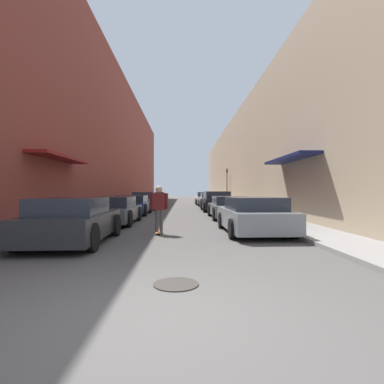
# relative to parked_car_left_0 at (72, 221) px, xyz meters

# --- Properties ---
(ground) EXTENTS (125.35, 125.35, 0.00)m
(ground) POSITION_rel_parked_car_left_0_xyz_m (2.77, 17.86, -0.62)
(ground) COLOR #4C4947
(curb_strip_left) EXTENTS (1.80, 56.98, 0.12)m
(curb_strip_left) POSITION_rel_parked_car_left_0_xyz_m (-1.85, 23.55, -0.56)
(curb_strip_left) COLOR gray
(curb_strip_left) RESTS_ON ground
(curb_strip_right) EXTENTS (1.80, 56.98, 0.12)m
(curb_strip_right) POSITION_rel_parked_car_left_0_xyz_m (7.39, 23.55, -0.56)
(curb_strip_right) COLOR gray
(curb_strip_right) RESTS_ON ground
(building_row_left) EXTENTS (4.90, 56.98, 12.94)m
(building_row_left) POSITION_rel_parked_car_left_0_xyz_m (-4.75, 23.55, 5.85)
(building_row_left) COLOR brown
(building_row_left) RESTS_ON ground
(building_row_right) EXTENTS (4.90, 56.98, 9.13)m
(building_row_right) POSITION_rel_parked_car_left_0_xyz_m (10.29, 23.55, 3.94)
(building_row_right) COLOR tan
(building_row_right) RESTS_ON ground
(parked_car_left_0) EXTENTS (2.00, 4.10, 1.26)m
(parked_car_left_0) POSITION_rel_parked_car_left_0_xyz_m (0.00, 0.00, 0.00)
(parked_car_left_0) COLOR #232326
(parked_car_left_0) RESTS_ON ground
(parked_car_left_1) EXTENTS (1.86, 4.18, 1.20)m
(parked_car_left_1) POSITION_rel_parked_car_left_0_xyz_m (0.09, 4.80, -0.03)
(parked_car_left_1) COLOR #515459
(parked_car_left_1) RESTS_ON ground
(parked_car_left_2) EXTENTS (1.97, 4.19, 1.17)m
(parked_car_left_2) POSITION_rel_parked_car_left_0_xyz_m (0.01, 9.92, -0.04)
(parked_car_left_2) COLOR navy
(parked_car_left_2) RESTS_ON ground
(parked_car_left_3) EXTENTS (1.94, 3.98, 1.35)m
(parked_car_left_3) POSITION_rel_parked_car_left_0_xyz_m (0.07, 14.99, 0.03)
(parked_car_left_3) COLOR gray
(parked_car_left_3) RESTS_ON ground
(parked_car_left_4) EXTENTS (1.93, 4.12, 1.26)m
(parked_car_left_4) POSITION_rel_parked_car_left_0_xyz_m (0.14, 19.88, -0.01)
(parked_car_left_4) COLOR #232326
(parked_car_left_4) RESTS_ON ground
(parked_car_left_5) EXTENTS (1.85, 4.35, 1.33)m
(parked_car_left_5) POSITION_rel_parked_car_left_0_xyz_m (0.22, 25.12, 0.02)
(parked_car_left_5) COLOR navy
(parked_car_left_5) RESTS_ON ground
(parked_car_right_0) EXTENTS (2.06, 4.20, 1.23)m
(parked_car_right_0) POSITION_rel_parked_car_left_0_xyz_m (5.47, 1.83, -0.02)
(parked_car_right_0) COLOR gray
(parked_car_right_0) RESTS_ON ground
(parked_car_right_1) EXTENTS (2.05, 4.39, 1.17)m
(parked_car_right_1) POSITION_rel_parked_car_left_0_xyz_m (5.51, 7.32, -0.04)
(parked_car_right_1) COLOR #515459
(parked_car_right_1) RESTS_ON ground
(parked_car_right_2) EXTENTS (2.04, 4.06, 1.41)m
(parked_car_right_2) POSITION_rel_parked_car_left_0_xyz_m (5.43, 12.85, 0.06)
(parked_car_right_2) COLOR black
(parked_car_right_2) RESTS_ON ground
(parked_car_right_3) EXTENTS (1.92, 4.15, 1.28)m
(parked_car_right_3) POSITION_rel_parked_car_left_0_xyz_m (5.44, 17.76, 0.01)
(parked_car_right_3) COLOR #B7B7BC
(parked_car_right_3) RESTS_ON ground
(parked_car_right_4) EXTENTS (2.09, 4.66, 1.32)m
(parked_car_right_4) POSITION_rel_parked_car_left_0_xyz_m (5.43, 22.78, 0.02)
(parked_car_right_4) COLOR silver
(parked_car_right_4) RESTS_ON ground
(skateboarder) EXTENTS (0.62, 0.78, 1.62)m
(skateboarder) POSITION_rel_parked_car_left_0_xyz_m (2.24, 1.75, 0.37)
(skateboarder) COLOR brown
(skateboarder) RESTS_ON ground
(manhole_cover) EXTENTS (0.70, 0.70, 0.02)m
(manhole_cover) POSITION_rel_parked_car_left_0_xyz_m (2.94, -3.73, -0.61)
(manhole_cover) COLOR #332D28
(manhole_cover) RESTS_ON ground
(traffic_light) EXTENTS (0.16, 0.22, 3.80)m
(traffic_light) POSITION_rel_parked_car_left_0_xyz_m (7.99, 24.86, 1.83)
(traffic_light) COLOR #2D2D2D
(traffic_light) RESTS_ON curb_strip_right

